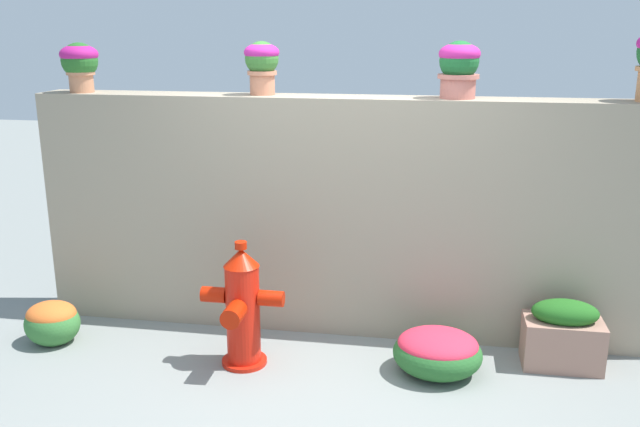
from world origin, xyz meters
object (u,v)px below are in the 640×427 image
Objects in this scene: potted_plant_2 at (459,65)px; flower_bush_right at (52,321)px; fire_hydrant at (242,309)px; flower_bush_left at (438,351)px; planter_box at (563,335)px; potted_plant_0 at (80,62)px; potted_plant_1 at (262,62)px.

potted_plant_2 reaches higher than flower_bush_right.
fire_hydrant is (-1.42, -0.76, -1.64)m from potted_plant_2.
potted_plant_2 is at bearing 84.71° from flower_bush_left.
flower_bush_left is at bearing -95.29° from potted_plant_2.
planter_box is (0.87, 0.25, 0.07)m from flower_bush_left.
potted_plant_1 is (1.43, 0.05, 0.01)m from potted_plant_0.
fire_hydrant is (0.02, -0.78, -1.65)m from potted_plant_1.
potted_plant_0 is 4.13m from planter_box.
flower_bush_left is at bearing 0.24° from flower_bush_right.
fire_hydrant is 1.55m from flower_bush_right.
potted_plant_1 reaches higher than fire_hydrant.
potted_plant_1 is 1.44m from potted_plant_2.
potted_plant_0 is at bearing -179.27° from potted_plant_2.
fire_hydrant reaches higher than planter_box.
potted_plant_1 is at bearing 169.32° from planter_box.
flower_bush_left is 2.89m from flower_bush_right.
potted_plant_1 is 2.45m from flower_bush_left.
planter_box is at bearing -26.78° from potted_plant_2.
potted_plant_1 is 1.82m from fire_hydrant.
potted_plant_2 is 0.75× the size of planter_box.
flower_bush_right is 3.77m from planter_box.
potted_plant_2 reaches higher than flower_bush_left.
potted_plant_0 is 0.70× the size of planter_box.
fire_hydrant is at bearing -151.88° from potted_plant_2.
potted_plant_2 reaches higher than fire_hydrant.
potted_plant_1 is 2.93m from planter_box.
flower_bush_left is (2.81, -0.62, -1.90)m from potted_plant_0.
potted_plant_2 is at bearing 28.12° from fire_hydrant.
potted_plant_2 is at bearing 153.22° from planter_box.
potted_plant_2 reaches higher than potted_plant_1.
planter_box is (2.25, -0.42, -1.84)m from potted_plant_1.
potted_plant_1 is at bearing 2.16° from potted_plant_0.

